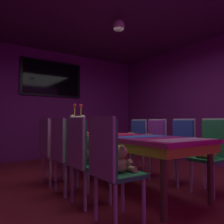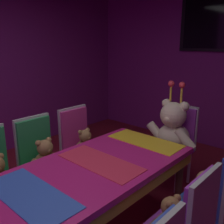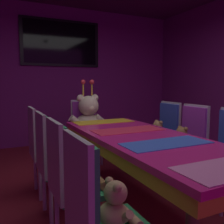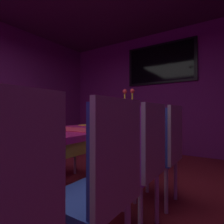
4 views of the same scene
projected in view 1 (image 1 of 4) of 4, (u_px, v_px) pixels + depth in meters
The scene contains 23 objects.
ground_plane at pixel (127, 188), 3.20m from camera, with size 7.90×7.90×0.00m, color maroon.
wall_back at pixel (50, 104), 5.89m from camera, with size 5.20×0.12×2.80m, color #721E72.
wall_right at pixel (224, 100), 4.73m from camera, with size 0.12×6.40×2.80m, color #721E72.
banquet_table at pixel (127, 142), 3.23m from camera, with size 0.90×2.34×0.75m.
chair_left_0 at pixel (108, 159), 2.06m from camera, with size 0.42×0.41×0.98m.
teddy_left_0 at pixel (121, 160), 2.14m from camera, with size 0.22×0.28×0.26m.
chair_left_1 at pixel (82, 152), 2.53m from camera, with size 0.42×0.41×0.98m.
teddy_left_1 at pixel (93, 151), 2.62m from camera, with size 0.26×0.34×0.32m.
chair_left_2 at pixel (63, 148), 2.95m from camera, with size 0.42×0.41×0.98m.
teddy_left_2 at pixel (74, 147), 3.03m from camera, with size 0.27×0.35×0.33m.
chair_left_3 at pixel (49, 144), 3.40m from camera, with size 0.42×0.41×0.98m.
teddy_left_3 at pixel (58, 145), 3.48m from camera, with size 0.24×0.31×0.30m.
chair_right_0 at pixel (213, 147), 3.05m from camera, with size 0.42×0.41×0.98m.
teddy_right_0 at pixel (207, 150), 2.97m from camera, with size 0.21×0.28×0.26m.
chair_right_1 at pixel (181, 144), 3.51m from camera, with size 0.42×0.41×0.98m.
chair_right_2 at pixel (154, 141), 3.95m from camera, with size 0.42×0.41×0.98m.
teddy_right_2 at pixel (148, 143), 3.87m from camera, with size 0.23×0.29×0.28m.
chair_right_3 at pixel (136, 139), 4.38m from camera, with size 0.42×0.41×0.98m.
teddy_right_3 at pixel (130, 141), 4.30m from camera, with size 0.23×0.30×0.28m.
throne_chair at pixel (75, 138), 4.63m from camera, with size 0.41×0.42×0.98m.
king_teddy_bear at pixel (79, 132), 4.50m from camera, with size 0.65×0.51×0.84m.
wall_tv at pixel (52, 79), 5.84m from camera, with size 1.59×0.06×0.92m.
pendant_light at pixel (119, 26), 3.80m from camera, with size 0.20×0.20×0.20m, color white.
Camera 1 is at (-2.01, -2.55, 0.94)m, focal length 36.26 mm.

